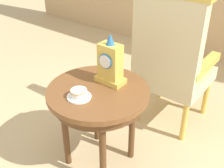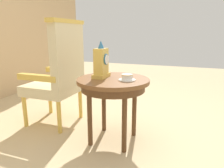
{
  "view_description": "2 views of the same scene",
  "coord_description": "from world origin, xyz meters",
  "px_view_note": "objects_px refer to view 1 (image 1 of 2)",
  "views": [
    {
      "loc": [
        0.97,
        -1.08,
        1.57
      ],
      "look_at": [
        0.01,
        0.18,
        0.62
      ],
      "focal_mm": 46.12,
      "sensor_mm": 36.0,
      "label": 1
    },
    {
      "loc": [
        -1.75,
        -0.56,
        1.0
      ],
      "look_at": [
        0.04,
        0.12,
        0.54
      ],
      "focal_mm": 33.49,
      "sensor_mm": 36.0,
      "label": 2
    }
  ],
  "objects_px": {
    "side_table": "(98,100)",
    "mantel_clock": "(110,64)",
    "armchair": "(171,60)",
    "teacup_left": "(79,94)"
  },
  "relations": [
    {
      "from": "side_table",
      "to": "mantel_clock",
      "type": "xyz_separation_m",
      "value": [
        0.01,
        0.12,
        0.21
      ]
    },
    {
      "from": "mantel_clock",
      "to": "armchair",
      "type": "height_order",
      "value": "armchair"
    },
    {
      "from": "teacup_left",
      "to": "mantel_clock",
      "type": "relative_size",
      "value": 0.44
    },
    {
      "from": "teacup_left",
      "to": "armchair",
      "type": "bearing_deg",
      "value": 76.82
    },
    {
      "from": "side_table",
      "to": "mantel_clock",
      "type": "relative_size",
      "value": 1.96
    },
    {
      "from": "side_table",
      "to": "armchair",
      "type": "height_order",
      "value": "armchair"
    },
    {
      "from": "side_table",
      "to": "teacup_left",
      "type": "bearing_deg",
      "value": -102.25
    },
    {
      "from": "side_table",
      "to": "teacup_left",
      "type": "height_order",
      "value": "teacup_left"
    },
    {
      "from": "teacup_left",
      "to": "armchair",
      "type": "distance_m",
      "value": 0.84
    },
    {
      "from": "mantel_clock",
      "to": "teacup_left",
      "type": "bearing_deg",
      "value": -98.21
    }
  ]
}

